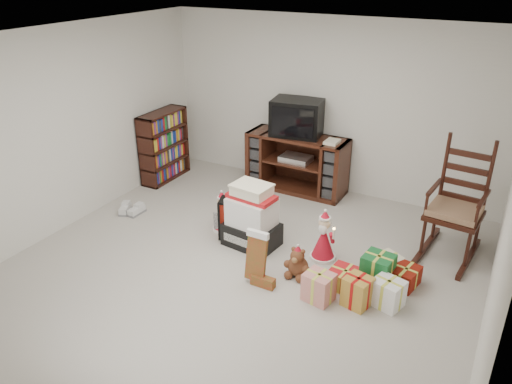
# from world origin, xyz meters

# --- Properties ---
(room) EXTENTS (5.01, 5.01, 2.51)m
(room) POSITION_xyz_m (0.00, 0.00, 1.25)
(room) COLOR #A9A39B
(room) RESTS_ON ground
(tv_stand) EXTENTS (1.49, 0.56, 0.85)m
(tv_stand) POSITION_xyz_m (-0.34, 2.21, 0.42)
(tv_stand) COLOR #441F13
(tv_stand) RESTS_ON floor
(bookshelf) EXTENTS (0.30, 0.89, 1.08)m
(bookshelf) POSITION_xyz_m (-2.32, 1.61, 0.52)
(bookshelf) COLOR black
(bookshelf) RESTS_ON floor
(rocking_chair) EXTENTS (0.68, 1.02, 1.45)m
(rocking_chair) POSITION_xyz_m (2.00, 1.43, 0.50)
(rocking_chair) COLOR black
(rocking_chair) RESTS_ON floor
(gift_pile) EXTENTS (0.67, 0.52, 0.78)m
(gift_pile) POSITION_xyz_m (-0.15, 0.47, 0.34)
(gift_pile) COLOR black
(gift_pile) RESTS_ON floor
(red_suitcase) EXTENTS (0.45, 0.33, 0.61)m
(red_suitcase) POSITION_xyz_m (-0.38, 0.52, 0.27)
(red_suitcase) COLOR maroon
(red_suitcase) RESTS_ON floor
(stocking) EXTENTS (0.29, 0.13, 0.62)m
(stocking) POSITION_xyz_m (0.27, -0.18, 0.31)
(stocking) COLOR #0D761F
(stocking) RESTS_ON floor
(teddy_bear) EXTENTS (0.24, 0.21, 0.35)m
(teddy_bear) POSITION_xyz_m (0.62, 0.13, 0.15)
(teddy_bear) COLOR brown
(teddy_bear) RESTS_ON floor
(santa_figurine) EXTENTS (0.31, 0.29, 0.63)m
(santa_figurine) POSITION_xyz_m (0.73, 0.59, 0.24)
(santa_figurine) COLOR #B41326
(santa_figurine) RESTS_ON floor
(mrs_claus_figurine) EXTENTS (0.27, 0.25, 0.54)m
(mrs_claus_figurine) POSITION_xyz_m (-0.65, 0.61, 0.21)
(mrs_claus_figurine) COLOR #B41326
(mrs_claus_figurine) RESTS_ON floor
(sneaker_pair) EXTENTS (0.34, 0.29, 0.10)m
(sneaker_pair) POSITION_xyz_m (-2.00, 0.41, 0.05)
(sneaker_pair) COLOR silver
(sneaker_pair) RESTS_ON floor
(gift_cluster) EXTENTS (0.82, 1.19, 0.28)m
(gift_cluster) POSITION_xyz_m (1.36, 0.23, 0.14)
(gift_cluster) COLOR red
(gift_cluster) RESTS_ON floor
(crt_television) EXTENTS (0.78, 0.61, 0.52)m
(crt_television) POSITION_xyz_m (-0.37, 2.24, 1.11)
(crt_television) COLOR black
(crt_television) RESTS_ON tv_stand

